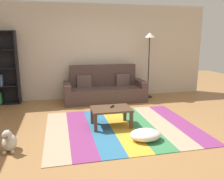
# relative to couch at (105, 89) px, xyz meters

# --- Properties ---
(ground_plane) EXTENTS (14.00, 14.00, 0.00)m
(ground_plane) POSITION_rel_couch_xyz_m (-0.15, -2.02, -0.34)
(ground_plane) COLOR #9E7042
(back_wall) EXTENTS (6.80, 0.10, 2.70)m
(back_wall) POSITION_rel_couch_xyz_m (-0.15, 0.53, 1.01)
(back_wall) COLOR beige
(back_wall) RESTS_ON ground_plane
(rug) EXTENTS (2.94, 2.39, 0.01)m
(rug) POSITION_rel_couch_xyz_m (-0.06, -2.08, -0.33)
(rug) COLOR tan
(rug) RESTS_ON ground_plane
(couch) EXTENTS (2.26, 0.80, 1.00)m
(couch) POSITION_rel_couch_xyz_m (0.00, 0.00, 0.00)
(couch) COLOR #4C3833
(couch) RESTS_ON ground_plane
(coffee_table) EXTENTS (0.78, 0.54, 0.37)m
(coffee_table) POSITION_rel_couch_xyz_m (-0.25, -1.96, -0.02)
(coffee_table) COLOR #513826
(coffee_table) RESTS_ON rug
(pouf) EXTENTS (0.54, 0.43, 0.19)m
(pouf) POSITION_rel_couch_xyz_m (0.18, -2.75, -0.23)
(pouf) COLOR white
(pouf) RESTS_ON rug
(dog) EXTENTS (0.22, 0.35, 0.40)m
(dog) POSITION_rel_couch_xyz_m (-2.04, -2.63, -0.18)
(dog) COLOR beige
(dog) RESTS_ON ground_plane
(standing_lamp) EXTENTS (0.32, 0.32, 1.90)m
(standing_lamp) POSITION_rel_couch_xyz_m (1.36, 0.12, 1.25)
(standing_lamp) COLOR black
(standing_lamp) RESTS_ON ground_plane
(tv_remote) EXTENTS (0.11, 0.15, 0.02)m
(tv_remote) POSITION_rel_couch_xyz_m (-0.21, -1.89, 0.06)
(tv_remote) COLOR black
(tv_remote) RESTS_ON coffee_table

